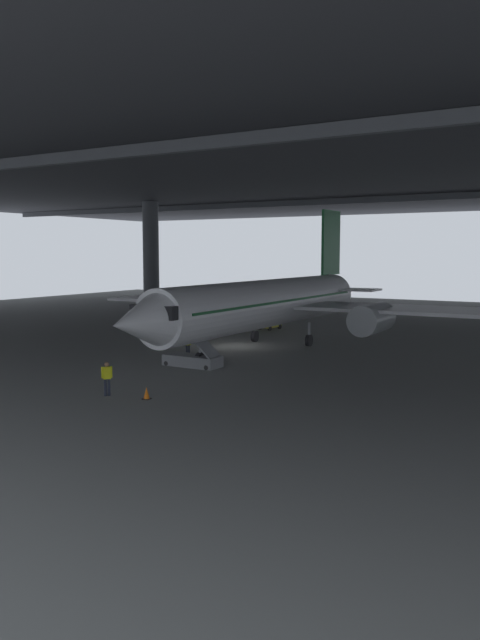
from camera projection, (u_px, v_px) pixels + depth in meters
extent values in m
plane|color=slate|center=(237.00, 346.00, 48.25)|extent=(110.00, 110.00, 0.00)
cylinder|color=#4C4F54|center=(151.00, 255.00, 80.85)|extent=(2.04, 2.04, 13.58)
cube|color=#38383D|center=(312.00, 176.00, 58.55)|extent=(121.00, 99.00, 1.20)
cube|color=#4C4F54|center=(142.00, 150.00, 37.40)|extent=(115.50, 0.50, 0.70)
cube|color=#4C4F54|center=(370.00, 200.00, 72.82)|extent=(115.50, 0.50, 0.70)
cylinder|color=white|center=(266.00, 303.00, 46.96)|extent=(3.55, 26.33, 3.53)
cone|color=white|center=(139.00, 322.00, 34.29)|extent=(3.46, 4.24, 3.46)
cube|color=black|center=(164.00, 311.00, 36.16)|extent=(3.00, 2.47, 0.78)
cone|color=white|center=(339.00, 289.00, 59.59)|extent=(3.00, 5.65, 3.00)
cube|color=#19592D|center=(331.00, 243.00, 57.22)|extent=(0.24, 3.85, 5.78)
cube|color=white|center=(352.00, 289.00, 55.59)|extent=(4.50, 2.89, 0.16)
cube|color=white|center=(301.00, 288.00, 58.07)|extent=(4.50, 2.89, 0.16)
cube|color=white|center=(404.00, 309.00, 46.08)|extent=(14.77, 6.43, 0.24)
cylinder|color=#9EA3A8|center=(372.00, 319.00, 45.38)|extent=(2.19, 4.59, 2.19)
cube|color=white|center=(196.00, 300.00, 55.24)|extent=(14.77, 6.43, 0.24)
cylinder|color=#9EA3A8|center=(201.00, 310.00, 52.77)|extent=(2.19, 4.59, 2.19)
cube|color=#19592D|center=(266.00, 300.00, 46.93)|extent=(3.62, 24.40, 0.16)
cylinder|color=#9EA3A8|center=(200.00, 347.00, 39.60)|extent=(0.20, 0.20, 1.15)
cylinder|color=black|center=(200.00, 359.00, 39.68)|extent=(0.30, 0.90, 0.90)
cylinder|color=#9EA3A8|center=(309.00, 330.00, 48.21)|extent=(0.20, 0.20, 1.15)
cylinder|color=black|center=(309.00, 340.00, 48.29)|extent=(0.30, 0.90, 0.90)
cylinder|color=#9EA3A8|center=(255.00, 326.00, 50.58)|extent=(0.20, 0.20, 1.15)
cylinder|color=black|center=(255.00, 336.00, 50.66)|extent=(0.30, 0.90, 0.90)
cube|color=slate|center=(192.00, 361.00, 39.80)|extent=(3.70, 1.50, 0.70)
cube|color=slate|center=(192.00, 333.00, 39.61)|extent=(3.44, 1.30, 2.93)
cube|color=slate|center=(170.00, 309.00, 40.30)|extent=(1.10, 1.30, 0.12)
cylinder|color=black|center=(164.00, 302.00, 39.74)|extent=(0.06, 0.06, 1.00)
cylinder|color=black|center=(176.00, 301.00, 40.77)|extent=(0.06, 0.06, 1.00)
cylinder|color=black|center=(166.00, 363.00, 39.98)|extent=(0.30, 0.12, 0.30)
cylinder|color=black|center=(179.00, 360.00, 41.18)|extent=(0.30, 0.12, 0.30)
cylinder|color=black|center=(206.00, 368.00, 38.46)|extent=(0.30, 0.12, 0.30)
cylinder|color=black|center=(219.00, 364.00, 39.66)|extent=(0.30, 0.12, 0.30)
cylinder|color=#232838|center=(105.00, 387.00, 31.51)|extent=(0.14, 0.14, 0.86)
cylinder|color=#232838|center=(109.00, 387.00, 31.57)|extent=(0.14, 0.14, 0.86)
cube|color=yellow|center=(107.00, 373.00, 31.47)|extent=(0.40, 0.42, 0.61)
cylinder|color=yellow|center=(102.00, 373.00, 31.38)|extent=(0.09, 0.09, 0.58)
cylinder|color=yellow|center=(111.00, 372.00, 31.54)|extent=(0.09, 0.09, 0.58)
sphere|color=#8C6647|center=(107.00, 364.00, 31.42)|extent=(0.23, 0.23, 0.23)
cylinder|color=#232838|center=(189.00, 351.00, 43.12)|extent=(0.14, 0.14, 0.86)
cylinder|color=#232838|center=(187.00, 351.00, 43.01)|extent=(0.14, 0.14, 0.86)
cube|color=yellow|center=(188.00, 341.00, 42.99)|extent=(0.35, 0.42, 0.61)
cylinder|color=yellow|center=(191.00, 340.00, 43.12)|extent=(0.09, 0.09, 0.58)
cylinder|color=yellow|center=(185.00, 340.00, 42.85)|extent=(0.09, 0.09, 0.58)
sphere|color=tan|center=(188.00, 334.00, 42.94)|extent=(0.23, 0.23, 0.23)
cube|color=black|center=(147.00, 399.00, 30.85)|extent=(0.36, 0.36, 0.04)
cone|color=orange|center=(147.00, 393.00, 30.81)|extent=(0.30, 0.30, 0.56)
cube|color=yellow|center=(270.00, 323.00, 58.93)|extent=(1.51, 2.35, 0.70)
cylinder|color=black|center=(270.00, 328.00, 58.00)|extent=(0.24, 0.46, 0.44)
cylinder|color=black|center=(260.00, 327.00, 58.69)|extent=(0.24, 0.46, 0.44)
cylinder|color=black|center=(280.00, 327.00, 59.25)|extent=(0.24, 0.46, 0.44)
cylinder|color=black|center=(270.00, 326.00, 59.93)|extent=(0.24, 0.46, 0.44)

